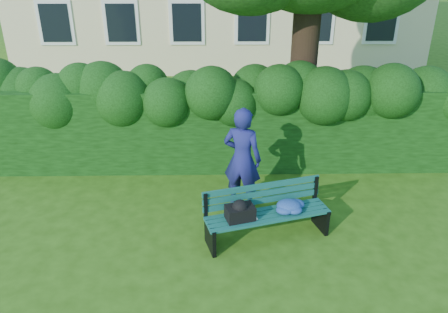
{
  "coord_description": "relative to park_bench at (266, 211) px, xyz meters",
  "views": [
    {
      "loc": [
        -0.13,
        -6.63,
        4.34
      ],
      "look_at": [
        0.0,
        0.6,
        0.95
      ],
      "focal_mm": 35.0,
      "sensor_mm": 36.0,
      "label": 1
    }
  ],
  "objects": [
    {
      "name": "ground",
      "position": [
        -0.67,
        0.56,
        -0.5
      ],
      "size": [
        80.0,
        80.0,
        0.0
      ],
      "primitive_type": "plane",
      "color": "#2B500F",
      "rests_on": "ground"
    },
    {
      "name": "man_reading",
      "position": [
        -0.35,
        1.02,
        0.46
      ],
      "size": [
        0.83,
        0.69,
        1.94
      ],
      "primitive_type": "imported",
      "rotation": [
        0.0,
        0.0,
        2.77
      ],
      "color": "navy",
      "rests_on": "ground"
    },
    {
      "name": "hedge",
      "position": [
        -0.67,
        2.76,
        0.4
      ],
      "size": [
        10.0,
        1.0,
        1.8
      ],
      "color": "black",
      "rests_on": "ground"
    },
    {
      "name": "park_bench",
      "position": [
        0.0,
        0.0,
        0.0
      ],
      "size": [
        2.13,
        1.1,
        0.89
      ],
      "rotation": [
        0.0,
        0.0,
        0.28
      ],
      "color": "#0E483F",
      "rests_on": "ground"
    }
  ]
}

